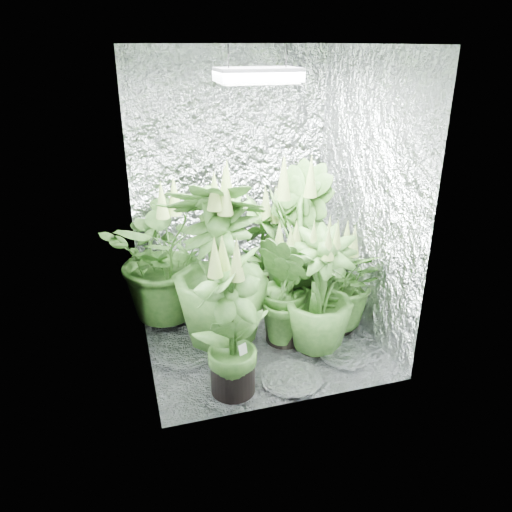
{
  "coord_description": "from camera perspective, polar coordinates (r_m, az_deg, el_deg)",
  "views": [
    {
      "loc": [
        -0.91,
        -3.06,
        2.02
      ],
      "look_at": [
        -0.01,
        0.0,
        0.64
      ],
      "focal_mm": 35.0,
      "sensor_mm": 36.0,
      "label": 1
    }
  ],
  "objects": [
    {
      "name": "plant_label",
      "position": [
        3.06,
        -1.49,
        -10.81
      ],
      "size": [
        0.06,
        0.05,
        0.09
      ],
      "primitive_type": "cube",
      "rotation": [
        -0.21,
        0.0,
        0.44
      ],
      "color": "white",
      "rests_on": "plant_f"
    },
    {
      "name": "plant_c",
      "position": [
        3.79,
        4.48,
        1.28
      ],
      "size": [
        0.68,
        0.68,
        1.27
      ],
      "rotation": [
        0.0,
        0.0,
        1.51
      ],
      "color": "black",
      "rests_on": "ground"
    },
    {
      "name": "circulation_fan",
      "position": [
        4.39,
        5.5,
        -1.93
      ],
      "size": [
        0.19,
        0.29,
        0.35
      ],
      "rotation": [
        0.0,
        0.0,
        0.4
      ],
      "color": "black",
      "rests_on": "ground"
    },
    {
      "name": "ceiling",
      "position": [
        3.19,
        0.2,
        23.07
      ],
      "size": [
        1.6,
        1.6,
        0.01
      ],
      "primitive_type": "cube",
      "color": "silver",
      "rests_on": "walls"
    },
    {
      "name": "plant_h",
      "position": [
        3.44,
        7.18,
        -4.26
      ],
      "size": [
        0.64,
        0.64,
        0.95
      ],
      "rotation": [
        0.0,
        0.0,
        5.87
      ],
      "color": "black",
      "rests_on": "ground"
    },
    {
      "name": "plant_b",
      "position": [
        4.1,
        0.77,
        0.65
      ],
      "size": [
        0.64,
        0.64,
        0.96
      ],
      "rotation": [
        0.0,
        0.0,
        0.94
      ],
      "color": "black",
      "rests_on": "ground"
    },
    {
      "name": "grow_lamp",
      "position": [
        3.2,
        0.2,
        19.96
      ],
      "size": [
        0.5,
        0.3,
        0.22
      ],
      "color": "gray",
      "rests_on": "ceiling"
    },
    {
      "name": "walls",
      "position": [
        3.35,
        0.18,
        5.72
      ],
      "size": [
        1.62,
        1.62,
        2.0
      ],
      "color": "silver",
      "rests_on": "ground"
    },
    {
      "name": "ground",
      "position": [
        3.78,
        0.16,
        -8.88
      ],
      "size": [
        1.6,
        1.6,
        0.0
      ],
      "primitive_type": "plane",
      "color": "silver",
      "rests_on": "ground"
    },
    {
      "name": "plant_g",
      "position": [
        3.51,
        3.39,
        -3.91
      ],
      "size": [
        0.48,
        0.48,
        0.91
      ],
      "rotation": [
        0.0,
        0.0,
        4.79
      ],
      "color": "black",
      "rests_on": "ground"
    },
    {
      "name": "plant_e",
      "position": [
        3.71,
        9.54,
        -2.7
      ],
      "size": [
        0.94,
        0.94,
        0.87
      ],
      "rotation": [
        0.0,
        0.0,
        3.6
      ],
      "color": "black",
      "rests_on": "ground"
    },
    {
      "name": "plant_a",
      "position": [
        3.81,
        -10.12,
        0.09
      ],
      "size": [
        0.96,
        0.96,
        1.13
      ],
      "rotation": [
        0.0,
        0.0,
        6.24
      ],
      "color": "black",
      "rests_on": "ground"
    },
    {
      "name": "plant_f",
      "position": [
        2.97,
        -2.79,
        -7.64
      ],
      "size": [
        0.7,
        0.7,
        1.06
      ],
      "rotation": [
        0.0,
        0.0,
        4.15
      ],
      "color": "black",
      "rests_on": "ground"
    },
    {
      "name": "plant_d",
      "position": [
        3.41,
        -4.18,
        -1.04
      ],
      "size": [
        0.83,
        0.83,
        1.31
      ],
      "rotation": [
        0.0,
        0.0,
        2.87
      ],
      "color": "black",
      "rests_on": "ground"
    }
  ]
}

